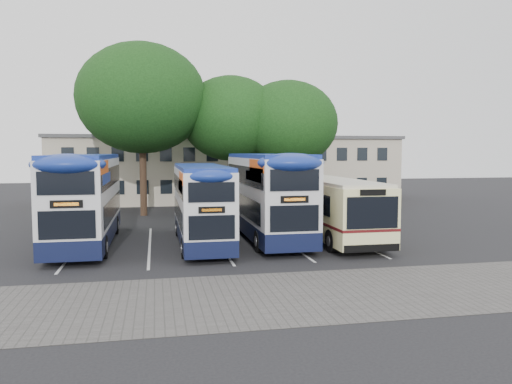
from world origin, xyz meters
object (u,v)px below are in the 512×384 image
object	(u,v)px
lamp_post	(310,147)
bus_dd_mid	(201,201)
tree_right	(288,123)
bus_single	(329,204)
tree_left	(142,98)
tree_mid	(231,119)
bus_dd_right	(267,192)
bus_dd_left	(86,195)

from	to	relation	value
lamp_post	bus_dd_mid	world-z (taller)	lamp_post
lamp_post	tree_right	distance (m)	4.57
tree_right	bus_dd_mid	bearing A→B (deg)	-122.68
bus_single	bus_dd_mid	bearing A→B (deg)	-175.63
tree_left	tree_mid	distance (m)	6.82
bus_single	lamp_post	bearing A→B (deg)	76.34
bus_dd_mid	tree_mid	bearing A→B (deg)	74.90
tree_right	bus_single	distance (m)	12.72
tree_left	tree_right	size ratio (longest dim) A/B	1.24
lamp_post	bus_dd_right	bearing A→B (deg)	-116.20
lamp_post	tree_left	xyz separation A→B (m)	(-13.79, -2.86, 3.52)
bus_single	tree_right	bearing A→B (deg)	86.31
bus_dd_right	bus_single	distance (m)	3.51
tree_left	tree_mid	bearing A→B (deg)	5.15
bus_dd_mid	bus_dd_right	distance (m)	3.84
bus_dd_left	tree_right	bearing A→B (deg)	39.32
lamp_post	bus_dd_mid	bearing A→B (deg)	-124.88
lamp_post	tree_mid	size ratio (longest dim) A/B	0.86
tree_mid	tree_right	xyz separation A→B (m)	(4.30, -0.83, -0.36)
lamp_post	tree_left	world-z (taller)	tree_left
tree_right	bus_dd_mid	world-z (taller)	tree_right
tree_left	bus_dd_right	distance (m)	14.55
tree_right	bus_dd_right	distance (m)	12.62
tree_left	tree_mid	size ratio (longest dim) A/B	1.20
tree_left	bus_dd_mid	size ratio (longest dim) A/B	1.30
bus_dd_right	bus_single	bearing A→B (deg)	-9.20
bus_dd_mid	bus_dd_right	size ratio (longest dim) A/B	0.88
tree_left	bus_single	world-z (taller)	tree_left
tree_right	bus_dd_left	world-z (taller)	tree_right
tree_left	bus_dd_left	bearing A→B (deg)	-102.93
lamp_post	tree_right	world-z (taller)	tree_right
tree_left	tree_right	world-z (taller)	tree_left
lamp_post	bus_single	world-z (taller)	lamp_post
tree_mid	bus_dd_left	world-z (taller)	tree_mid
bus_dd_left	bus_dd_right	world-z (taller)	bus_dd_right
tree_right	bus_dd_right	xyz separation A→B (m)	(-4.15, -11.10, -4.36)
tree_mid	tree_right	distance (m)	4.40
lamp_post	bus_dd_left	size ratio (longest dim) A/B	0.82
tree_mid	tree_right	bearing A→B (deg)	-10.95
tree_mid	bus_dd_mid	xyz separation A→B (m)	(-3.51, -13.02, -5.04)
tree_left	tree_mid	xyz separation A→B (m)	(6.66, 0.60, -1.34)
tree_left	bus_dd_right	xyz separation A→B (m)	(6.81, -11.33, -6.07)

